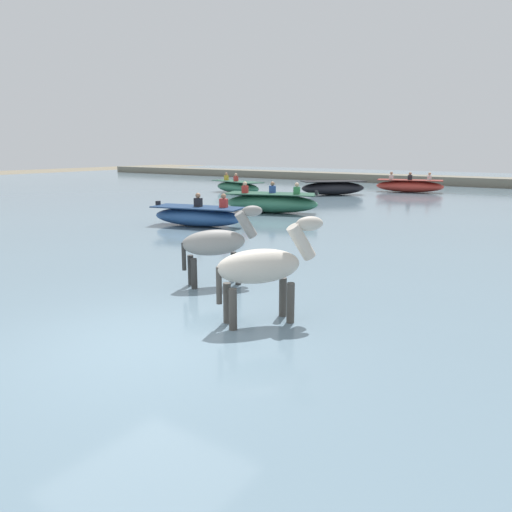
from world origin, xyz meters
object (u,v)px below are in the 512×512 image
boat_far_offshore (271,203)px  boat_near_starboard (409,186)px  horse_trailing_grey (217,245)px  boat_distant_east (237,187)px  horse_lead_pinto (263,269)px  boat_near_port (333,188)px  boat_mid_outer (198,216)px

boat_far_offshore → boat_near_starboard: (1.79, 13.05, -0.03)m
horse_trailing_grey → boat_distant_east: (-11.75, 16.24, -0.45)m
horse_lead_pinto → boat_far_offshore: (-7.07, 11.11, -0.45)m
boat_near_port → boat_near_starboard: 5.34m
boat_distant_east → boat_near_starboard: size_ratio=0.97×
boat_far_offshore → boat_mid_outer: 4.51m
boat_near_starboard → horse_trailing_grey: bearing=-81.7°
boat_mid_outer → boat_near_starboard: 17.67m
boat_mid_outer → boat_near_starboard: (1.94, 17.56, 0.04)m
boat_near_port → boat_mid_outer: bearing=-84.8°
boat_mid_outer → boat_far_offshore: bearing=88.1°
horse_lead_pinto → boat_near_starboard: 24.74m
boat_near_port → horse_trailing_grey: bearing=-70.8°
horse_trailing_grey → boat_near_port: horse_trailing_grey is taller
boat_near_port → boat_near_starboard: boat_near_starboard is taller
horse_lead_pinto → horse_trailing_grey: size_ratio=1.05×
horse_trailing_grey → boat_far_offshore: bearing=117.5°
boat_near_port → horse_lead_pinto: bearing=-67.0°
horse_lead_pinto → boat_distant_east: 22.23m
horse_lead_pinto → boat_near_port: horse_lead_pinto is taller
horse_trailing_grey → boat_near_starboard: size_ratio=0.43×
boat_mid_outer → boat_near_starboard: bearing=83.7°
horse_trailing_grey → boat_mid_outer: bearing=134.6°
boat_far_offshore → boat_mid_outer: (-0.15, -4.51, -0.07)m
boat_distant_east → boat_near_port: size_ratio=1.11×
horse_lead_pinto → boat_far_offshore: size_ratio=0.45×
boat_far_offshore → horse_lead_pinto: bearing=-57.5°
horse_lead_pinto → boat_far_offshore: 13.18m
horse_lead_pinto → boat_near_port: (-8.43, 19.86, -0.46)m
boat_distant_east → boat_near_port: boat_distant_east is taller
boat_distant_east → boat_near_port: (5.28, 2.36, 0.03)m
boat_far_offshore → boat_mid_outer: size_ratio=1.20×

